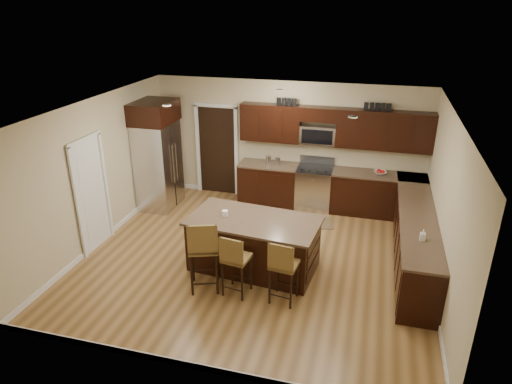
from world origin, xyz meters
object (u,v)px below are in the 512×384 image
(stool_mid, at_px, (235,259))
(refrigerator, at_px, (158,154))
(island, at_px, (254,245))
(range, at_px, (314,187))
(stool_right, at_px, (283,265))
(stool_left, at_px, (203,248))

(stool_mid, relative_size, refrigerator, 0.44)
(stool_mid, bearing_deg, island, 93.74)
(range, xyz_separation_m, stool_right, (0.05, -3.56, 0.18))
(stool_right, bearing_deg, stool_left, -172.29)
(stool_left, relative_size, stool_right, 1.16)
(range, xyz_separation_m, stool_mid, (-0.70, -3.56, 0.18))
(range, height_order, stool_mid, range)
(stool_left, bearing_deg, stool_right, -19.35)
(island, height_order, stool_mid, stool_mid)
(stool_mid, bearing_deg, stool_right, 8.49)
(stool_left, bearing_deg, island, 36.42)
(island, distance_m, refrigerator, 3.38)
(range, distance_m, island, 2.79)
(stool_mid, height_order, stool_right, stool_right)
(range, relative_size, stool_mid, 1.07)
(stool_left, xyz_separation_m, stool_mid, (0.50, 0.01, -0.11))
(range, bearing_deg, island, -103.10)
(stool_mid, distance_m, stool_right, 0.75)
(range, bearing_deg, stool_mid, -101.18)
(island, height_order, stool_right, stool_right)
(stool_mid, bearing_deg, stool_left, -170.63)
(island, relative_size, refrigerator, 0.97)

